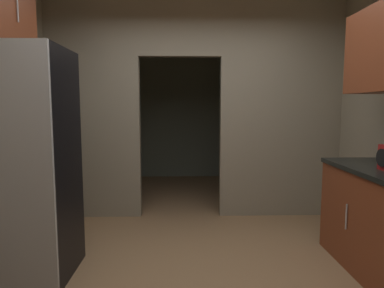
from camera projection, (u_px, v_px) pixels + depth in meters
ground at (204, 285)px, 2.70m from camera, size 20.00×20.00×0.00m
kitchen_partition at (199, 98)px, 4.31m from camera, size 3.70×0.12×2.83m
adjoining_room_shell at (192, 106)px, 6.11m from camera, size 3.70×2.58×2.83m
refrigerator at (25, 165)px, 2.78m from camera, size 0.71×0.73×1.88m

